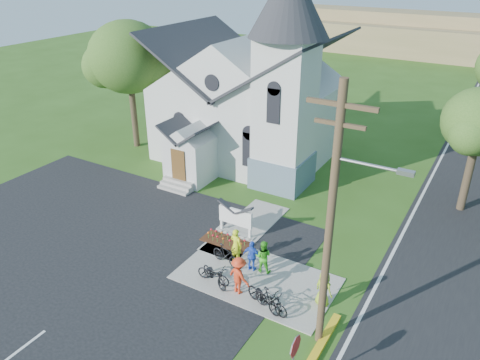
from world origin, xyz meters
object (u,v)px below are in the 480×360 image
Objects in this scene: cyclist_0 at (236,245)px; bike_2 at (215,275)px; church_sign at (236,217)px; cyclist_2 at (252,256)px; cyclist_1 at (263,256)px; cyclist_4 at (324,289)px; bike_0 at (213,274)px; utility_pole at (332,217)px; stop_sign at (294,354)px; bike_3 at (271,301)px; bike_1 at (226,255)px; bike_4 at (264,297)px; cyclist_3 at (239,275)px.

cyclist_0 is 0.97× the size of bike_2.
cyclist_2 is at bearing -45.36° from church_sign.
cyclist_2 is (-0.46, -0.19, -0.02)m from cyclist_1.
cyclist_2 is at bearing 9.49° from cyclist_4.
bike_0 is at bearing 97.27° from cyclist_0.
church_sign is at bearing 144.40° from utility_pole.
bike_0 is (-5.43, 3.50, -1.30)m from stop_sign.
bike_3 is at bearing -45.24° from church_sign.
cyclist_2 is 0.86× the size of bike_2.
cyclist_2 is at bearing 8.21° from cyclist_1.
bike_1 is (-0.26, -0.48, -0.36)m from cyclist_0.
utility_pole is 7.32m from bike_0.
cyclist_1 is (1.47, -0.07, -0.07)m from cyclist_0.
stop_sign is 1.44× the size of bike_3.
stop_sign is 6.82m from cyclist_2.
bike_1 is at bearing 36.48° from bike_2.
church_sign is 1.28× the size of bike_3.
church_sign is 1.36× the size of cyclist_4.
cyclist_4 is (5.90, -2.84, -0.17)m from church_sign.
stop_sign is 7.67m from cyclist_0.
cyclist_1 is 0.83× the size of bike_4.
stop_sign is at bearing 112.56° from cyclist_1.
bike_2 is 1.28m from cyclist_3.
bike_1 is 0.96× the size of cyclist_3.
bike_0 is 4.83m from cyclist_4.
church_sign is 5.74m from bike_4.
cyclist_3 is at bearing 132.22° from cyclist_0.
church_sign is at bearing 62.59° from bike_4.
utility_pole is at bearing 131.96° from cyclist_1.
bike_2 is at bearing -155.06° from bike_1.
bike_2 is 0.93× the size of bike_4.
bike_1 is at bearing 79.45° from bike_4.
cyclist_0 is 1.12× the size of cyclist_2.
cyclist_2 is (1.27, 0.22, 0.27)m from bike_1.
bike_0 is at bearing 103.40° from bike_4.
bike_3 reaches higher than bike_0.
cyclist_3 is (-4.12, 3.49, -0.86)m from stop_sign.
cyclist_0 is (-5.40, 5.39, -0.87)m from stop_sign.
utility_pole is at bearing -80.64° from bike_4.
stop_sign reaches higher than cyclist_1.
cyclist_0 is 4.73m from cyclist_4.
church_sign reaches higher than bike_2.
stop_sign reaches higher than cyclist_4.
bike_3 is (2.94, -0.32, 0.05)m from bike_2.
stop_sign reaches higher than bike_0.
cyclist_0 is 3.78m from bike_3.
utility_pole is 6.03× the size of bike_0.
stop_sign is 4.71m from cyclist_4.
stop_sign reaches higher than cyclist_2.
bike_3 is at bearing -106.33° from bike_1.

